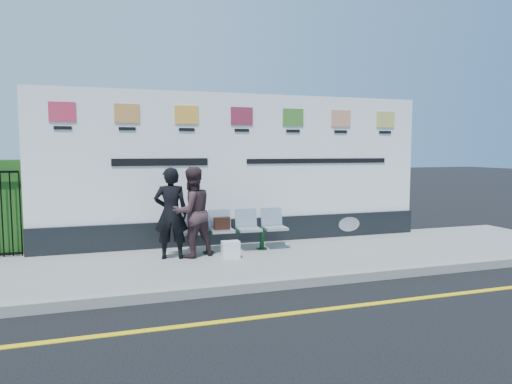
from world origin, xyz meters
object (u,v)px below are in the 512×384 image
bench (236,240)px  woman_left (171,213)px  billboard (241,179)px  woman_right (192,212)px

bench → woman_left: bearing=-167.2°
billboard → bench: bearing=-112.9°
billboard → woman_right: billboard is taller
woman_left → woman_right: 0.37m
woman_left → woman_right: size_ratio=1.00×
woman_left → woman_right: bearing=-164.1°
woman_right → billboard: bearing=-159.8°
billboard → woman_left: bearing=-146.8°
billboard → woman_left: size_ratio=5.05×
billboard → bench: size_ratio=4.08×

